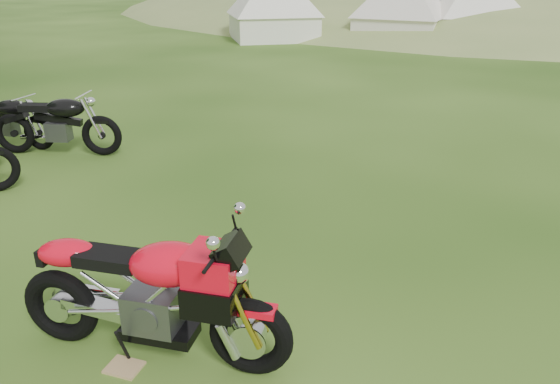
# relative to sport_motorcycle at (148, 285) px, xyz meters

# --- Properties ---
(ground) EXTENTS (120.00, 120.00, 0.00)m
(ground) POSITION_rel_sport_motorcycle_xyz_m (0.97, 1.03, -0.68)
(ground) COLOR #1C3F0D
(ground) RESTS_ON ground
(sport_motorcycle) EXTENTS (2.35, 1.09, 1.37)m
(sport_motorcycle) POSITION_rel_sport_motorcycle_xyz_m (0.00, 0.00, 0.00)
(sport_motorcycle) COLOR red
(sport_motorcycle) RESTS_ON ground
(plywood_board) EXTENTS (0.34, 0.30, 0.02)m
(plywood_board) POSITION_rel_sport_motorcycle_xyz_m (-0.22, -0.18, -0.67)
(plywood_board) COLOR tan
(plywood_board) RESTS_ON ground
(vintage_moto_b) EXTENTS (1.97, 1.00, 1.01)m
(vintage_moto_b) POSITION_rel_sport_motorcycle_xyz_m (-3.91, 5.70, -0.18)
(vintage_moto_b) COLOR black
(vintage_moto_b) RESTS_ON ground
(vintage_moto_c) EXTENTS (2.21, 0.65, 1.15)m
(vintage_moto_c) POSITION_rel_sport_motorcycle_xyz_m (-2.82, 5.25, -0.11)
(vintage_moto_c) COLOR black
(vintage_moto_c) RESTS_ON ground
(tent_left) EXTENTS (4.08, 4.08, 2.96)m
(tent_left) POSITION_rel_sport_motorcycle_xyz_m (0.53, 20.95, 0.79)
(tent_left) COLOR white
(tent_left) RESTS_ON ground
(tent_mid) EXTENTS (4.45, 4.45, 2.91)m
(tent_mid) POSITION_rel_sport_motorcycle_xyz_m (5.98, 20.44, 0.77)
(tent_mid) COLOR silver
(tent_mid) RESTS_ON ground
(tent_right) EXTENTS (3.53, 3.53, 2.93)m
(tent_right) POSITION_rel_sport_motorcycle_xyz_m (9.07, 20.85, 0.78)
(tent_right) COLOR white
(tent_right) RESTS_ON ground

